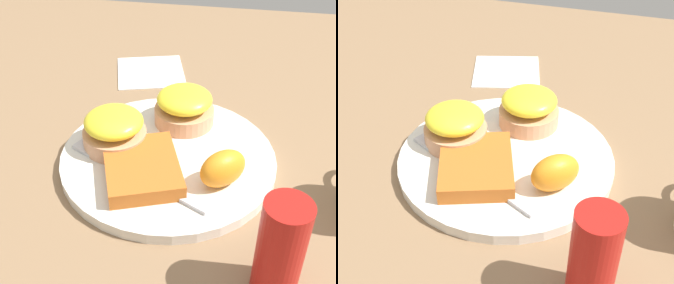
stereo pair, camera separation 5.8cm
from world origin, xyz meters
The scene contains 9 objects.
ground_plane centered at (0.00, 0.00, 0.00)m, with size 1.10×1.10×0.00m, color #846647.
plate centered at (0.00, 0.00, 0.01)m, with size 0.27×0.27×0.01m, color silver.
sandwich_benedict_left centered at (0.08, -0.01, 0.04)m, with size 0.08×0.08×0.05m.
sandwich_benedict_right centered at (0.01, 0.07, 0.04)m, with size 0.08×0.08×0.05m.
hashbrown_patty centered at (-0.04, 0.02, 0.02)m, with size 0.11×0.09×0.02m, color #B85F21.
orange_wedge centered at (-0.04, -0.07, 0.04)m, with size 0.06×0.04×0.04m, color orange.
fork centered at (-0.04, 0.04, 0.02)m, with size 0.11×0.19×0.00m.
napkin centered at (0.23, 0.07, 0.00)m, with size 0.11×0.11×0.00m, color white.
condiment_bottle centered at (-0.17, -0.13, 0.05)m, with size 0.04×0.04×0.11m, color #B21914.
Camera 2 is at (-0.44, -0.13, 0.38)m, focal length 50.00 mm.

